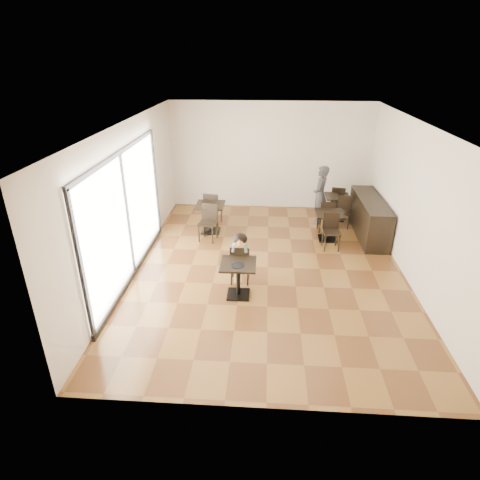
# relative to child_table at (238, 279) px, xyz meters

# --- Properties ---
(floor) EXTENTS (6.00, 8.00, 0.01)m
(floor) POSITION_rel_child_table_xyz_m (0.59, 1.20, -0.37)
(floor) COLOR brown
(floor) RESTS_ON ground
(ceiling) EXTENTS (6.00, 8.00, 0.01)m
(ceiling) POSITION_rel_child_table_xyz_m (0.59, 1.20, 2.83)
(ceiling) COLOR white
(ceiling) RESTS_ON floor
(wall_back) EXTENTS (6.00, 0.01, 3.20)m
(wall_back) POSITION_rel_child_table_xyz_m (0.59, 5.20, 1.23)
(wall_back) COLOR white
(wall_back) RESTS_ON floor
(wall_front) EXTENTS (6.00, 0.01, 3.20)m
(wall_front) POSITION_rel_child_table_xyz_m (0.59, -2.80, 1.23)
(wall_front) COLOR white
(wall_front) RESTS_ON floor
(wall_left) EXTENTS (0.01, 8.00, 3.20)m
(wall_left) POSITION_rel_child_table_xyz_m (-2.41, 1.20, 1.23)
(wall_left) COLOR white
(wall_left) RESTS_ON floor
(wall_right) EXTENTS (0.01, 8.00, 3.20)m
(wall_right) POSITION_rel_child_table_xyz_m (3.59, 1.20, 1.23)
(wall_right) COLOR white
(wall_right) RESTS_ON floor
(storefront_window) EXTENTS (0.04, 4.50, 2.60)m
(storefront_window) POSITION_rel_child_table_xyz_m (-2.38, 0.70, 1.03)
(storefront_window) COLOR white
(storefront_window) RESTS_ON floor
(child_table) EXTENTS (0.70, 0.70, 0.74)m
(child_table) POSITION_rel_child_table_xyz_m (0.00, 0.00, 0.00)
(child_table) COLOR black
(child_table) RESTS_ON floor
(child_chair) EXTENTS (0.40, 0.40, 0.89)m
(child_chair) POSITION_rel_child_table_xyz_m (0.00, 0.55, 0.07)
(child_chair) COLOR black
(child_chair) RESTS_ON floor
(child) EXTENTS (0.40, 0.56, 1.11)m
(child) POSITION_rel_child_table_xyz_m (0.00, 0.55, 0.19)
(child) COLOR gray
(child) RESTS_ON child_chair
(plate) EXTENTS (0.25, 0.25, 0.01)m
(plate) POSITION_rel_child_table_xyz_m (0.00, -0.10, 0.38)
(plate) COLOR black
(plate) RESTS_ON child_table
(pizza_slice) EXTENTS (0.26, 0.20, 0.06)m
(pizza_slice) POSITION_rel_child_table_xyz_m (0.00, 0.36, 0.60)
(pizza_slice) COLOR #EECA84
(pizza_slice) RESTS_ON child
(adult_patron) EXTENTS (0.53, 0.68, 1.66)m
(adult_patron) POSITION_rel_child_table_xyz_m (2.01, 3.94, 0.46)
(adult_patron) COLOR #3B3A3F
(adult_patron) RESTS_ON floor
(cafe_table_mid) EXTENTS (0.75, 0.75, 0.75)m
(cafe_table_mid) POSITION_rel_child_table_xyz_m (2.13, 2.81, 0.01)
(cafe_table_mid) COLOR black
(cafe_table_mid) RESTS_ON floor
(cafe_table_left) EXTENTS (0.87, 0.87, 0.79)m
(cafe_table_left) POSITION_rel_child_table_xyz_m (-0.97, 3.11, 0.03)
(cafe_table_left) COLOR black
(cafe_table_left) RESTS_ON floor
(cafe_table_back) EXTENTS (0.83, 0.83, 0.72)m
(cafe_table_back) POSITION_rel_child_table_xyz_m (2.55, 4.24, -0.01)
(cafe_table_back) COLOR black
(cafe_table_back) RESTS_ON floor
(chair_mid_a) EXTENTS (0.43, 0.43, 0.90)m
(chair_mid_a) POSITION_rel_child_table_xyz_m (2.13, 3.36, 0.08)
(chair_mid_a) COLOR black
(chair_mid_a) RESTS_ON floor
(chair_mid_b) EXTENTS (0.43, 0.43, 0.90)m
(chair_mid_b) POSITION_rel_child_table_xyz_m (2.13, 2.26, 0.08)
(chair_mid_b) COLOR black
(chair_mid_b) RESTS_ON floor
(chair_left_a) EXTENTS (0.50, 0.50, 0.95)m
(chair_left_a) POSITION_rel_child_table_xyz_m (-0.97, 3.66, 0.11)
(chair_left_a) COLOR black
(chair_left_a) RESTS_ON floor
(chair_left_b) EXTENTS (0.50, 0.50, 0.95)m
(chair_left_b) POSITION_rel_child_table_xyz_m (-0.97, 2.56, 0.11)
(chair_left_b) COLOR black
(chair_left_b) RESTS_ON floor
(chair_back_a) EXTENTS (0.47, 0.47, 0.87)m
(chair_back_a) POSITION_rel_child_table_xyz_m (2.66, 4.70, 0.07)
(chair_back_a) COLOR black
(chair_back_a) RESTS_ON floor
(chair_back_b) EXTENTS (0.47, 0.47, 0.87)m
(chair_back_b) POSITION_rel_child_table_xyz_m (2.66, 3.69, 0.07)
(chair_back_b) COLOR black
(chair_back_b) RESTS_ON floor
(service_counter) EXTENTS (0.60, 2.40, 1.00)m
(service_counter) POSITION_rel_child_table_xyz_m (3.24, 3.20, 0.13)
(service_counter) COLOR black
(service_counter) RESTS_ON floor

